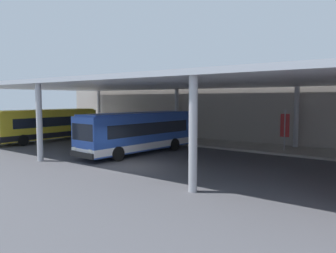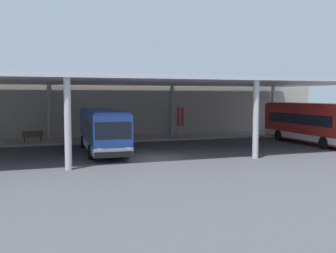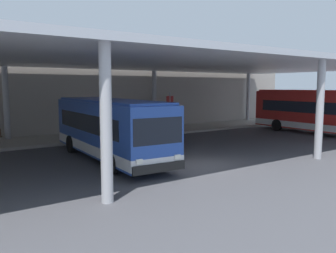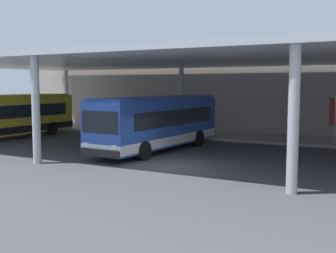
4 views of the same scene
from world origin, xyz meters
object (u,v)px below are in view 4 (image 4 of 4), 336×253
at_px(bus_nearest_bay, 10,115).
at_px(banner_sign, 335,115).
at_px(bus_second_bay, 158,122).
at_px(bench_waiting, 154,125).

height_order(bus_nearest_bay, banner_sign, banner_sign).
xyz_separation_m(bus_second_bay, banner_sign, (9.01, 6.99, 0.32)).
height_order(bus_nearest_bay, bench_waiting, bus_nearest_bay).
height_order(bench_waiting, banner_sign, banner_sign).
bearing_deg(bench_waiting, bus_second_bay, -58.59).
height_order(bus_second_bay, bench_waiting, bus_second_bay).
bearing_deg(bus_nearest_bay, bench_waiting, 46.41).
bearing_deg(banner_sign, bus_nearest_bay, -161.76).
relative_size(bus_nearest_bay, banner_sign, 3.30).
bearing_deg(bus_second_bay, banner_sign, 37.79).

